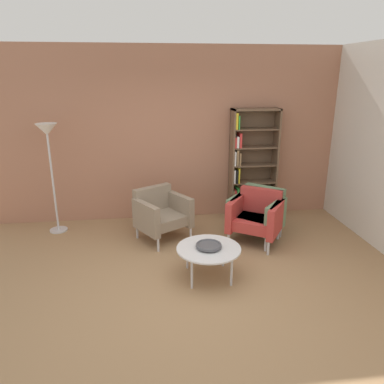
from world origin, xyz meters
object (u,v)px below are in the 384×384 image
object	(u,v)px
armchair_near_window	(256,216)
armchair_spare_guest	(258,213)
armchair_corner_red	(161,213)
floor_lamp_torchiere	(48,143)
decorative_bowl	(209,245)
bookshelf_tall	(249,165)
coffee_table_low	(209,250)

from	to	relation	value
armchair_near_window	armchair_spare_guest	bearing A→B (deg)	95.84
armchair_corner_red	floor_lamp_torchiere	distance (m)	2.01
decorative_bowl	floor_lamp_torchiere	world-z (taller)	floor_lamp_torchiere
bookshelf_tall	decorative_bowl	xyz separation A→B (m)	(-1.04, -1.97, -0.51)
bookshelf_tall	armchair_corner_red	world-z (taller)	bookshelf_tall
bookshelf_tall	armchair_corner_red	size ratio (longest dim) A/B	2.02
armchair_near_window	floor_lamp_torchiere	distance (m)	3.33
bookshelf_tall	coffee_table_low	distance (m)	2.30
coffee_table_low	decorative_bowl	world-z (taller)	decorative_bowl
armchair_spare_guest	bookshelf_tall	bearing A→B (deg)	125.33
coffee_table_low	armchair_corner_red	world-z (taller)	armchair_corner_red
bookshelf_tall	armchair_near_window	xyz separation A→B (m)	(-0.16, -1.04, -0.53)
bookshelf_tall	armchair_near_window	bearing A→B (deg)	-98.70
armchair_near_window	floor_lamp_torchiere	size ratio (longest dim) A/B	0.54
bookshelf_tall	armchair_near_window	size ratio (longest dim) A/B	2.02
bookshelf_tall	floor_lamp_torchiere	bearing A→B (deg)	-175.33
bookshelf_tall	coffee_table_low	world-z (taller)	bookshelf_tall
decorative_bowl	coffee_table_low	bearing A→B (deg)	180.00
floor_lamp_torchiere	decorative_bowl	bearing A→B (deg)	-37.94
armchair_spare_guest	floor_lamp_torchiere	world-z (taller)	floor_lamp_torchiere
bookshelf_tall	armchair_spare_guest	distance (m)	1.07
decorative_bowl	floor_lamp_torchiere	xyz separation A→B (m)	(-2.19, 1.71, 1.01)
armchair_spare_guest	floor_lamp_torchiere	size ratio (longest dim) A/B	0.55
bookshelf_tall	armchair_corner_red	distance (m)	1.82
coffee_table_low	armchair_corner_red	distance (m)	1.34
coffee_table_low	decorative_bowl	xyz separation A→B (m)	(0.00, 0.00, 0.06)
armchair_corner_red	armchair_spare_guest	xyz separation A→B (m)	(1.48, -0.18, 0.00)
coffee_table_low	armchair_near_window	world-z (taller)	armchair_near_window
coffee_table_low	armchair_near_window	size ratio (longest dim) A/B	0.85
armchair_near_window	armchair_corner_red	distance (m)	1.45
armchair_near_window	armchair_spare_guest	distance (m)	0.14
bookshelf_tall	coffee_table_low	xyz separation A→B (m)	(-1.04, -1.97, -0.57)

